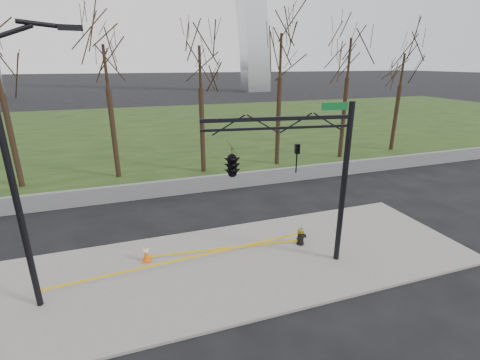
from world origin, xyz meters
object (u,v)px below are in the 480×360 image
object	(u,v)px
street_light	(18,161)
fire_hydrant	(301,236)
traffic_cone	(146,254)
traffic_signal_mast	(255,161)

from	to	relation	value
street_light	fire_hydrant	bearing A→B (deg)	-4.10
traffic_cone	street_light	bearing A→B (deg)	-155.61
fire_hydrant	traffic_cone	size ratio (longest dim) A/B	1.17
street_light	traffic_signal_mast	world-z (taller)	street_light
traffic_cone	traffic_signal_mast	bearing A→B (deg)	-24.86
traffic_cone	traffic_signal_mast	distance (m)	5.48
fire_hydrant	traffic_signal_mast	bearing A→B (deg)	-169.46
traffic_cone	street_light	distance (m)	5.46
traffic_signal_mast	street_light	bearing A→B (deg)	-174.12
street_light	traffic_cone	bearing A→B (deg)	16.15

